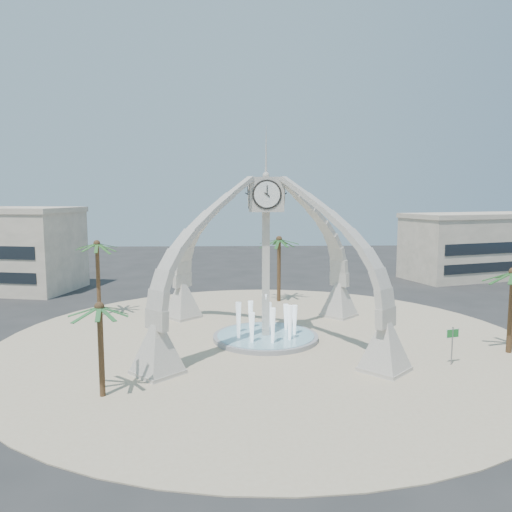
{
  "coord_description": "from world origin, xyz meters",
  "views": [
    {
      "loc": [
        -2.12,
        -36.93,
        11.06
      ],
      "look_at": [
        -0.66,
        2.0,
        6.24
      ],
      "focal_mm": 35.0,
      "sensor_mm": 36.0,
      "label": 1
    }
  ],
  "objects_px": {
    "clock_tower": "(266,256)",
    "palm_west": "(97,245)",
    "palm_north": "(279,240)",
    "street_sign": "(452,338)",
    "fountain": "(266,336)",
    "palm_south": "(99,308)"
  },
  "relations": [
    {
      "from": "palm_west",
      "to": "street_sign",
      "type": "xyz_separation_m",
      "value": [
        26.53,
        -14.33,
        -4.72
      ]
    },
    {
      "from": "fountain",
      "to": "palm_north",
      "type": "relative_size",
      "value": 1.1
    },
    {
      "from": "clock_tower",
      "to": "palm_west",
      "type": "bearing_deg",
      "value": 150.96
    },
    {
      "from": "clock_tower",
      "to": "palm_north",
      "type": "relative_size",
      "value": 2.47
    },
    {
      "from": "palm_south",
      "to": "fountain",
      "type": "bearing_deg",
      "value": 47.4
    },
    {
      "from": "palm_south",
      "to": "palm_north",
      "type": "bearing_deg",
      "value": 64.15
    },
    {
      "from": "palm_north",
      "to": "fountain",
      "type": "bearing_deg",
      "value": -98.84
    },
    {
      "from": "fountain",
      "to": "street_sign",
      "type": "distance_m",
      "value": 13.34
    },
    {
      "from": "fountain",
      "to": "palm_north",
      "type": "height_order",
      "value": "palm_north"
    },
    {
      "from": "clock_tower",
      "to": "palm_north",
      "type": "xyz_separation_m",
      "value": [
        2.14,
        13.75,
        -0.09
      ]
    },
    {
      "from": "palm_north",
      "to": "street_sign",
      "type": "height_order",
      "value": "palm_north"
    },
    {
      "from": "fountain",
      "to": "clock_tower",
      "type": "bearing_deg",
      "value": -90.0
    },
    {
      "from": "fountain",
      "to": "street_sign",
      "type": "relative_size",
      "value": 3.13
    },
    {
      "from": "palm_west",
      "to": "palm_north",
      "type": "xyz_separation_m",
      "value": [
        16.92,
        5.55,
        -0.15
      ]
    },
    {
      "from": "palm_west",
      "to": "street_sign",
      "type": "distance_m",
      "value": 30.52
    },
    {
      "from": "clock_tower",
      "to": "palm_south",
      "type": "xyz_separation_m",
      "value": [
        -9.56,
        -10.39,
        -1.52
      ]
    },
    {
      "from": "palm_west",
      "to": "palm_north",
      "type": "relative_size",
      "value": 1.02
    },
    {
      "from": "street_sign",
      "to": "clock_tower",
      "type": "bearing_deg",
      "value": 137.83
    },
    {
      "from": "palm_north",
      "to": "palm_west",
      "type": "bearing_deg",
      "value": -161.85
    },
    {
      "from": "fountain",
      "to": "palm_west",
      "type": "bearing_deg",
      "value": 150.96
    },
    {
      "from": "fountain",
      "to": "street_sign",
      "type": "bearing_deg",
      "value": -27.52
    },
    {
      "from": "palm_south",
      "to": "street_sign",
      "type": "height_order",
      "value": "palm_south"
    }
  ]
}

